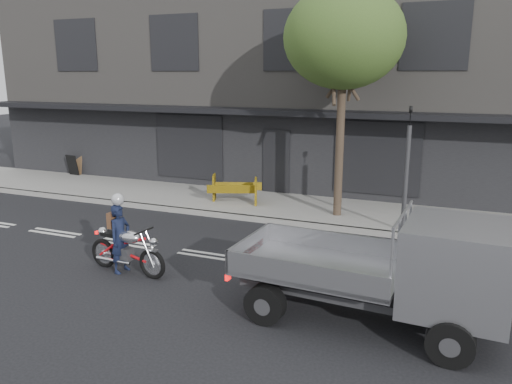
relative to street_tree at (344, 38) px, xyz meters
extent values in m
plane|color=black|center=(-2.20, -4.20, -5.28)|extent=(80.00, 80.00, 0.00)
cube|color=gray|center=(-2.20, 0.50, -5.20)|extent=(32.00, 3.20, 0.15)
cube|color=gray|center=(-2.20, -1.10, -5.20)|extent=(32.00, 0.20, 0.15)
cube|color=slate|center=(-2.20, 7.10, -1.28)|extent=(26.00, 10.00, 8.00)
cylinder|color=#382B21|center=(0.00, 0.00, -3.28)|extent=(0.24, 0.24, 4.00)
ellipsoid|color=#38511E|center=(0.00, 0.00, 0.02)|extent=(3.40, 3.40, 2.89)
cylinder|color=#2D2D30|center=(2.00, -0.85, -3.78)|extent=(0.12, 0.12, 3.00)
imported|color=black|center=(2.00, -0.85, -2.03)|extent=(0.08, 0.10, 0.50)
torus|color=black|center=(-4.10, -5.73, -4.95)|extent=(0.69, 0.17, 0.68)
torus|color=black|center=(-2.70, -5.88, -4.95)|extent=(0.69, 0.17, 0.68)
cube|color=#2D2D30|center=(-3.45, -5.80, -4.84)|extent=(0.37, 0.28, 0.28)
ellipsoid|color=silver|center=(-3.29, -5.82, -4.43)|extent=(0.59, 0.37, 0.28)
cube|color=black|center=(-3.78, -5.76, -4.45)|extent=(0.57, 0.30, 0.09)
cylinder|color=black|center=(-2.88, -5.86, -4.23)|extent=(0.11, 0.61, 0.04)
imported|color=black|center=(-3.55, -5.80, -4.51)|extent=(0.43, 0.60, 1.54)
cylinder|color=black|center=(0.26, -6.84, -4.91)|extent=(0.74, 0.31, 0.73)
cylinder|color=black|center=(0.36, -5.22, -4.91)|extent=(0.74, 0.31, 0.73)
cylinder|color=black|center=(3.32, -7.03, -4.91)|extent=(0.74, 0.31, 0.73)
cylinder|color=black|center=(3.42, -5.40, -4.91)|extent=(0.74, 0.31, 0.73)
cube|color=#2D2D30|center=(1.84, -6.12, -4.75)|extent=(4.45, 1.22, 0.13)
cube|color=#A4A4A9|center=(3.32, -6.21, -3.99)|extent=(1.73, 1.82, 1.44)
cube|color=black|center=(3.32, -6.21, -3.57)|extent=(1.53, 1.71, 0.53)
cube|color=#9B9B9F|center=(1.03, -6.07, -4.40)|extent=(2.98, 2.04, 0.10)
camera|label=1|loc=(3.11, -14.40, -0.95)|focal=35.00mm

